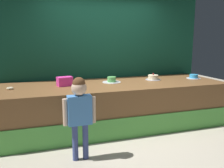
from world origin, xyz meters
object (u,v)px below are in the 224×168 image
child_figure (79,107)px  cake_right (194,77)px  cake_left (112,80)px  pink_box (65,81)px  donut (10,88)px  cake_center (153,78)px

child_figure → cake_right: size_ratio=3.92×
cake_left → child_figure: bearing=-124.4°
child_figure → cake_right: bearing=23.4°
pink_box → donut: bearing=-177.6°
child_figure → cake_left: 1.52m
cake_left → cake_right: size_ratio=1.22×
pink_box → cake_center: (1.81, 0.09, -0.03)m
pink_box → donut: size_ratio=2.37×
child_figure → cake_center: size_ratio=3.70×
cake_center → cake_right: bearing=-7.1°
pink_box → child_figure: bearing=-87.6°
donut → cake_center: 2.71m
cake_center → cake_right: 0.91m
donut → cake_right: cake_right is taller
donut → cake_left: size_ratio=0.30×
donut → pink_box: bearing=2.4°
child_figure → donut: (-0.95, 1.14, 0.10)m
pink_box → cake_left: pink_box is taller
pink_box → donut: (-0.90, -0.04, -0.06)m
child_figure → cake_left: size_ratio=3.23×
child_figure → donut: bearing=129.8°
cake_center → cake_left: bearing=-178.9°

